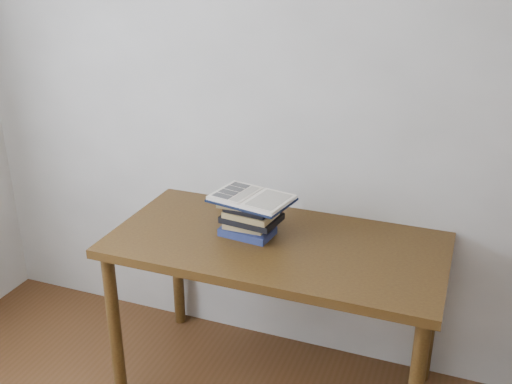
% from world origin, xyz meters
% --- Properties ---
extents(desk, '(1.48, 0.74, 0.79)m').
position_xyz_m(desk, '(0.06, 1.38, 0.69)').
color(desk, '#493212').
rests_on(desk, ground).
extents(book_stack, '(0.27, 0.21, 0.18)m').
position_xyz_m(book_stack, '(-0.07, 1.40, 0.88)').
color(book_stack, '#1C1A4F').
rests_on(book_stack, desk).
extents(open_book, '(0.38, 0.29, 0.03)m').
position_xyz_m(open_book, '(-0.05, 1.38, 0.98)').
color(open_book, black).
rests_on(open_book, book_stack).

